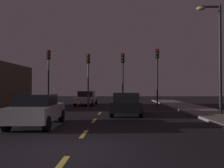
{
  "coord_description": "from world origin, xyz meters",
  "views": [
    {
      "loc": [
        1.33,
        -6.55,
        1.76
      ],
      "look_at": [
        0.75,
        14.58,
        2.15
      ],
      "focal_mm": 38.11,
      "sensor_mm": 36.0,
      "label": 1
    }
  ],
  "objects_px": {
    "traffic_signal_far_left": "(49,67)",
    "traffic_signal_center_left": "(88,70)",
    "car_stopped_ahead": "(126,103)",
    "car_oncoming_far": "(86,98)",
    "traffic_signal_far_right": "(157,67)",
    "car_adjacent_lane": "(37,110)",
    "street_lamp_right": "(217,49)",
    "traffic_signal_center_right": "(123,69)"
  },
  "relations": [
    {
      "from": "traffic_signal_center_right",
      "to": "street_lamp_right",
      "type": "xyz_separation_m",
      "value": [
        5.84,
        -7.18,
        0.69
      ]
    },
    {
      "from": "traffic_signal_center_left",
      "to": "street_lamp_right",
      "type": "height_order",
      "value": "street_lamp_right"
    },
    {
      "from": "traffic_signal_center_right",
      "to": "car_stopped_ahead",
      "type": "bearing_deg",
      "value": -89.04
    },
    {
      "from": "car_oncoming_far",
      "to": "street_lamp_right",
      "type": "relative_size",
      "value": 0.64
    },
    {
      "from": "street_lamp_right",
      "to": "car_adjacent_lane",
      "type": "bearing_deg",
      "value": -156.73
    },
    {
      "from": "traffic_signal_far_right",
      "to": "car_oncoming_far",
      "type": "relative_size",
      "value": 1.21
    },
    {
      "from": "car_adjacent_lane",
      "to": "car_oncoming_far",
      "type": "xyz_separation_m",
      "value": [
        0.36,
        14.17,
        -0.01
      ]
    },
    {
      "from": "car_stopped_ahead",
      "to": "car_oncoming_far",
      "type": "relative_size",
      "value": 0.94
    },
    {
      "from": "traffic_signal_center_right",
      "to": "car_oncoming_far",
      "type": "xyz_separation_m",
      "value": [
        -3.82,
        2.69,
        -2.8
      ]
    },
    {
      "from": "traffic_signal_far_left",
      "to": "traffic_signal_center_left",
      "type": "relative_size",
      "value": 1.08
    },
    {
      "from": "traffic_signal_far_left",
      "to": "traffic_signal_center_left",
      "type": "height_order",
      "value": "traffic_signal_far_left"
    },
    {
      "from": "traffic_signal_far_right",
      "to": "car_stopped_ahead",
      "type": "distance_m",
      "value": 7.9
    },
    {
      "from": "traffic_signal_far_right",
      "to": "street_lamp_right",
      "type": "bearing_deg",
      "value": -70.12
    },
    {
      "from": "traffic_signal_far_left",
      "to": "car_stopped_ahead",
      "type": "height_order",
      "value": "traffic_signal_far_left"
    },
    {
      "from": "car_stopped_ahead",
      "to": "traffic_signal_center_left",
      "type": "bearing_deg",
      "value": 117.23
    },
    {
      "from": "car_adjacent_lane",
      "to": "street_lamp_right",
      "type": "distance_m",
      "value": 11.44
    },
    {
      "from": "car_stopped_ahead",
      "to": "car_oncoming_far",
      "type": "height_order",
      "value": "car_stopped_ahead"
    },
    {
      "from": "traffic_signal_far_left",
      "to": "car_oncoming_far",
      "type": "height_order",
      "value": "traffic_signal_far_left"
    },
    {
      "from": "traffic_signal_far_left",
      "to": "traffic_signal_center_right",
      "type": "distance_m",
      "value": 7.08
    },
    {
      "from": "traffic_signal_center_right",
      "to": "car_oncoming_far",
      "type": "height_order",
      "value": "traffic_signal_center_right"
    },
    {
      "from": "traffic_signal_center_right",
      "to": "car_adjacent_lane",
      "type": "xyz_separation_m",
      "value": [
        -4.17,
        -11.48,
        -2.79
      ]
    },
    {
      "from": "traffic_signal_center_left",
      "to": "car_stopped_ahead",
      "type": "height_order",
      "value": "traffic_signal_center_left"
    },
    {
      "from": "traffic_signal_center_left",
      "to": "car_adjacent_lane",
      "type": "distance_m",
      "value": 11.84
    },
    {
      "from": "traffic_signal_center_right",
      "to": "car_adjacent_lane",
      "type": "distance_m",
      "value": 12.53
    },
    {
      "from": "traffic_signal_center_left",
      "to": "car_stopped_ahead",
      "type": "relative_size",
      "value": 1.18
    },
    {
      "from": "traffic_signal_center_right",
      "to": "traffic_signal_far_right",
      "type": "xyz_separation_m",
      "value": [
        3.24,
        0.0,
        0.26
      ]
    },
    {
      "from": "car_stopped_ahead",
      "to": "car_adjacent_lane",
      "type": "xyz_separation_m",
      "value": [
        -4.28,
        -4.9,
        0.0
      ]
    },
    {
      "from": "traffic_signal_center_right",
      "to": "car_adjacent_lane",
      "type": "relative_size",
      "value": 1.26
    },
    {
      "from": "traffic_signal_far_right",
      "to": "car_stopped_ahead",
      "type": "relative_size",
      "value": 1.28
    },
    {
      "from": "traffic_signal_center_right",
      "to": "car_stopped_ahead",
      "type": "height_order",
      "value": "traffic_signal_center_right"
    },
    {
      "from": "traffic_signal_far_left",
      "to": "traffic_signal_center_left",
      "type": "distance_m",
      "value": 3.81
    },
    {
      "from": "traffic_signal_far_left",
      "to": "street_lamp_right",
      "type": "xyz_separation_m",
      "value": [
        12.91,
        -7.18,
        0.47
      ]
    },
    {
      "from": "traffic_signal_far_left",
      "to": "traffic_signal_center_left",
      "type": "bearing_deg",
      "value": -0.01
    },
    {
      "from": "car_stopped_ahead",
      "to": "car_oncoming_far",
      "type": "distance_m",
      "value": 10.06
    },
    {
      "from": "traffic_signal_far_left",
      "to": "car_stopped_ahead",
      "type": "relative_size",
      "value": 1.26
    },
    {
      "from": "car_stopped_ahead",
      "to": "street_lamp_right",
      "type": "height_order",
      "value": "street_lamp_right"
    },
    {
      "from": "traffic_signal_far_right",
      "to": "traffic_signal_center_left",
      "type": "bearing_deg",
      "value": -179.99
    },
    {
      "from": "traffic_signal_far_right",
      "to": "car_adjacent_lane",
      "type": "bearing_deg",
      "value": -122.85
    },
    {
      "from": "traffic_signal_center_left",
      "to": "traffic_signal_center_right",
      "type": "relative_size",
      "value": 0.99
    },
    {
      "from": "traffic_signal_center_left",
      "to": "car_oncoming_far",
      "type": "relative_size",
      "value": 1.11
    },
    {
      "from": "car_oncoming_far",
      "to": "car_stopped_ahead",
      "type": "bearing_deg",
      "value": -67.02
    },
    {
      "from": "car_adjacent_lane",
      "to": "street_lamp_right",
      "type": "xyz_separation_m",
      "value": [
        10.01,
        4.31,
        3.48
      ]
    }
  ]
}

